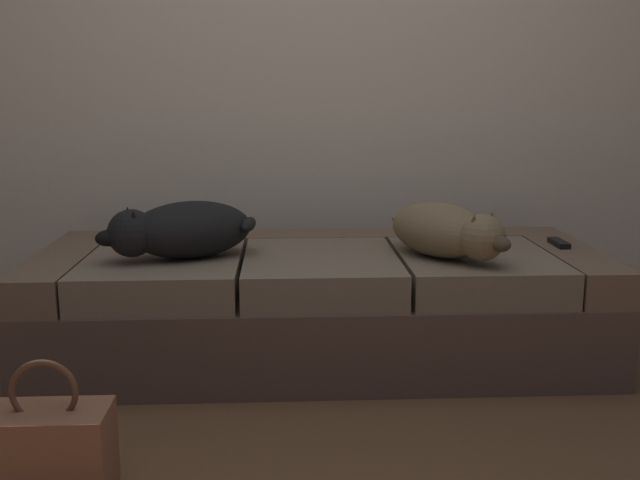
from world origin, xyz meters
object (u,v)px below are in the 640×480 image
Objects in this scene: tv_remote at (559,243)px; handbag at (48,451)px; dog_tan at (447,231)px; dog_dark at (181,230)px; couch at (319,303)px.

handbag is (-1.72, -1.04, -0.32)m from tv_remote.
tv_remote is (0.50, 0.19, -0.09)m from dog_tan.
tv_remote is at bearing 5.78° from dog_dark.
couch is 0.99m from tv_remote.
dog_tan is at bearing -19.16° from couch.
couch is 3.95× the size of dog_tan.
dog_dark reaches higher than dog_tan.
dog_tan is at bearing -2.51° from dog_dark.
dog_dark is at bearing -167.13° from couch.
dog_dark is at bearing 177.49° from dog_tan.
tv_remote is (0.96, 0.03, 0.23)m from couch.
handbag is at bearing -145.16° from dog_tan.
couch is at bearing 12.87° from dog_dark.
dog_dark is 3.96× the size of tv_remote.
dog_dark is 1.49m from tv_remote.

